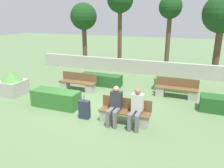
# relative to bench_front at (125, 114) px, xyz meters

# --- Properties ---
(ground_plane) EXTENTS (60.00, 60.00, 0.00)m
(ground_plane) POSITION_rel_bench_front_xyz_m (-1.38, 0.83, -0.32)
(ground_plane) COLOR #607F51
(perimeter_wall) EXTENTS (13.64, 0.30, 0.85)m
(perimeter_wall) POSITION_rel_bench_front_xyz_m (-1.38, 6.70, 0.11)
(perimeter_wall) COLOR #ADA89E
(perimeter_wall) RESTS_ON ground_plane
(bench_front) EXTENTS (1.75, 0.48, 0.85)m
(bench_front) POSITION_rel_bench_front_xyz_m (0.00, 0.00, 0.00)
(bench_front) COLOR brown
(bench_front) RESTS_ON ground_plane
(bench_left_side) EXTENTS (1.86, 0.48, 0.85)m
(bench_left_side) POSITION_rel_bench_front_xyz_m (-3.19, 2.44, 0.00)
(bench_left_side) COLOR brown
(bench_left_side) RESTS_ON ground_plane
(bench_right_side) EXTENTS (1.86, 0.49, 0.85)m
(bench_right_side) POSITION_rel_bench_front_xyz_m (1.41, 3.17, 0.00)
(bench_right_side) COLOR brown
(bench_right_side) RESTS_ON ground_plane
(person_seated_man) EXTENTS (0.38, 0.63, 1.31)m
(person_seated_man) POSITION_rel_bench_front_xyz_m (-0.30, -0.14, 0.40)
(person_seated_man) COLOR slate
(person_seated_man) RESTS_ON ground_plane
(person_seated_woman) EXTENTS (0.38, 0.63, 1.31)m
(person_seated_woman) POSITION_rel_bench_front_xyz_m (0.43, -0.14, 0.40)
(person_seated_woman) COLOR slate
(person_seated_woman) RESTS_ON ground_plane
(hedge_block_near_left) EXTENTS (1.95, 0.71, 0.68)m
(hedge_block_near_left) POSITION_rel_bench_front_xyz_m (-3.01, 0.36, 0.02)
(hedge_block_near_left) COLOR #33702D
(hedge_block_near_left) RESTS_ON ground_plane
(hedge_block_near_right) EXTENTS (1.45, 0.72, 0.59)m
(hedge_block_near_right) POSITION_rel_bench_front_xyz_m (3.12, 2.19, -0.03)
(hedge_block_near_right) COLOR #235623
(hedge_block_near_right) RESTS_ON ground_plane
(hedge_block_mid_left) EXTENTS (2.20, 0.64, 0.58)m
(hedge_block_mid_left) POSITION_rel_bench_front_xyz_m (-2.46, 3.61, -0.03)
(hedge_block_mid_left) COLOR #235623
(hedge_block_mid_left) RESTS_ON ground_plane
(hedge_block_mid_right) EXTENTS (1.78, 0.63, 0.58)m
(hedge_block_mid_right) POSITION_rel_bench_front_xyz_m (1.17, 4.12, -0.03)
(hedge_block_mid_right) COLOR #3D7A38
(hedge_block_mid_right) RESTS_ON ground_plane
(planter_corner_left) EXTENTS (1.03, 1.03, 1.15)m
(planter_corner_left) POSITION_rel_bench_front_xyz_m (-5.69, 0.85, 0.23)
(planter_corner_left) COLOR #ADA89E
(planter_corner_left) RESTS_ON ground_plane
(suitcase) EXTENTS (0.38, 0.21, 0.87)m
(suitcase) POSITION_rel_bench_front_xyz_m (-1.45, -0.17, 0.01)
(suitcase) COLOR #282D42
(suitcase) RESTS_ON ground_plane
(tree_leftmost) EXTENTS (1.88, 1.88, 4.39)m
(tree_leftmost) POSITION_rel_bench_front_xyz_m (-5.67, 7.99, 3.04)
(tree_leftmost) COLOR brown
(tree_leftmost) RESTS_ON ground_plane
(tree_center_left) EXTENTS (1.72, 1.72, 5.37)m
(tree_center_left) POSITION_rel_bench_front_xyz_m (-2.93, 7.96, 4.04)
(tree_center_left) COLOR brown
(tree_center_left) RESTS_ON ground_plane
(tree_center_right) EXTENTS (1.46, 1.46, 4.75)m
(tree_center_right) POSITION_rel_bench_front_xyz_m (0.26, 8.39, 3.50)
(tree_center_right) COLOR brown
(tree_center_right) RESTS_ON ground_plane
(tree_rightmost) EXTENTS (2.30, 2.30, 4.78)m
(tree_rightmost) POSITION_rel_bench_front_xyz_m (3.27, 8.46, 3.23)
(tree_rightmost) COLOR brown
(tree_rightmost) RESTS_ON ground_plane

